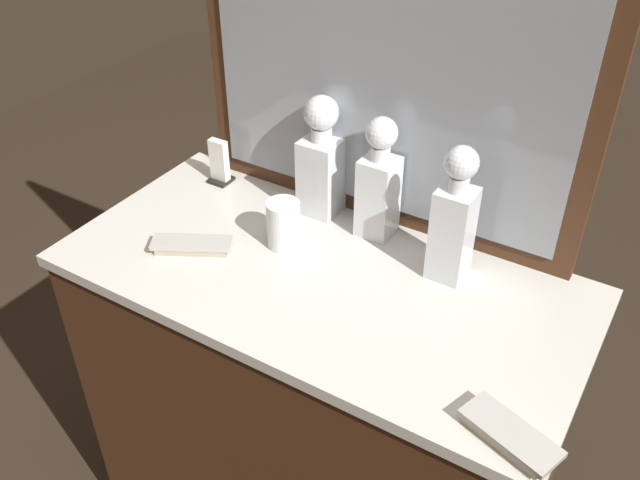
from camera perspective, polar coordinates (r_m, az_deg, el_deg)
dresser at (r=1.70m, az=-0.00°, el=-14.78°), size 1.06×0.52×0.91m
dresser_mirror at (r=1.39m, az=5.46°, el=14.50°), size 0.87×0.03×0.72m
crystal_decanter_rear at (r=1.33m, az=10.95°, el=1.11°), size 0.07×0.07×0.29m
crystal_decanter_far_right at (r=1.51m, az=0.11°, el=6.07°), size 0.08×0.08×0.28m
crystal_decanter_right at (r=1.44m, az=4.87°, el=4.21°), size 0.07×0.07×0.27m
crystal_tumbler_rear at (r=1.43m, az=-3.04°, el=1.18°), size 0.07×0.07×0.10m
silver_brush_front at (r=1.12m, az=15.45°, el=-15.35°), size 0.17×0.11×0.02m
silver_brush_right at (r=1.46m, az=-10.56°, el=-0.42°), size 0.17×0.13×0.02m
napkin_holder at (r=1.67m, az=-8.32°, el=6.21°), size 0.05×0.05×0.11m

